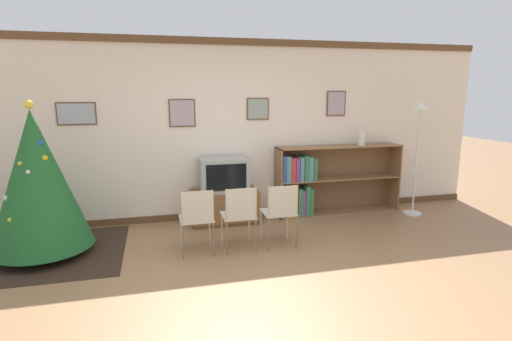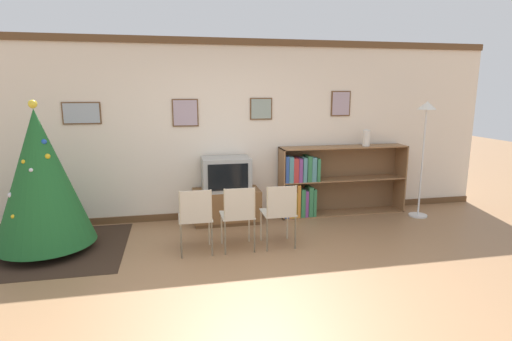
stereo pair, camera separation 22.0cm
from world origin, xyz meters
name	(u,v)px [view 2 (the right image)]	position (x,y,z in m)	size (l,w,h in m)	color
ground_plane	(255,291)	(0.00, 0.00, 0.00)	(24.00, 24.00, 0.00)	#936B47
wall_back	(223,131)	(0.00, 2.48, 1.35)	(8.68, 0.11, 2.70)	silver
area_rug	(49,250)	(-2.31, 1.52, 0.00)	(1.85, 1.68, 0.01)	#332319
christmas_tree	(41,178)	(-2.31, 1.52, 0.92)	(1.15, 1.15, 1.84)	maroon
tv_console	(227,206)	(0.00, 2.17, 0.25)	(0.99, 0.49, 0.50)	brown
television	(226,174)	(0.00, 2.16, 0.74)	(0.70, 0.48, 0.49)	#9E9E99
folding_chair_left	(196,217)	(-0.51, 1.05, 0.47)	(0.40, 0.40, 0.82)	#BCB29E
folding_chair_center	(239,214)	(0.00, 1.05, 0.47)	(0.40, 0.40, 0.82)	#BCB29E
folding_chair_right	(280,211)	(0.52, 1.05, 0.47)	(0.40, 0.40, 0.82)	#BCB29E
bookshelf	(319,183)	(1.48, 2.24, 0.52)	(2.04, 0.36, 1.09)	olive
vase	(366,138)	(2.23, 2.21, 1.22)	(0.12, 0.12, 0.26)	silver
standing_lamp	(425,129)	(3.00, 1.84, 1.38)	(0.28, 0.28, 1.79)	silver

